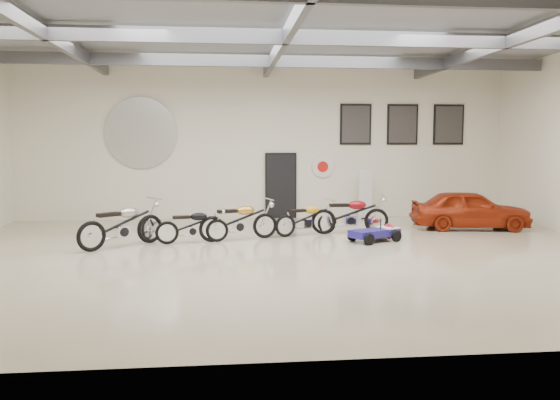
{
  "coord_description": "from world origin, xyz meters",
  "views": [
    {
      "loc": [
        -1.31,
        -11.95,
        2.49
      ],
      "look_at": [
        0.0,
        1.2,
        1.1
      ],
      "focal_mm": 35.0,
      "sensor_mm": 36.0,
      "label": 1
    }
  ],
  "objects": [
    {
      "name": "go_kart",
      "position": [
        2.55,
        1.43,
        0.29
      ],
      "size": [
        1.76,
        1.36,
        0.58
      ],
      "primitive_type": null,
      "rotation": [
        0.0,
        0.0,
        0.46
      ],
      "color": "navy",
      "rests_on": "floor"
    },
    {
      "name": "poster_left",
      "position": [
        3.0,
        5.96,
        3.1
      ],
      "size": [
        1.05,
        0.08,
        1.35
      ],
      "primitive_type": null,
      "color": "black",
      "rests_on": "back_wall"
    },
    {
      "name": "motorcycle_silver",
      "position": [
        -3.8,
        1.22,
        0.57
      ],
      "size": [
        2.13,
        1.93,
        1.14
      ],
      "primitive_type": null,
      "rotation": [
        0.0,
        0.0,
        0.69
      ],
      "color": "silver",
      "rests_on": "floor"
    },
    {
      "name": "motorcycle_gold",
      "position": [
        -0.99,
        1.91,
        0.53
      ],
      "size": [
        2.14,
        1.18,
        1.06
      ],
      "primitive_type": null,
      "rotation": [
        0.0,
        0.0,
        0.29
      ],
      "color": "silver",
      "rests_on": "floor"
    },
    {
      "name": "door",
      "position": [
        0.5,
        5.95,
        1.05
      ],
      "size": [
        0.92,
        0.08,
        2.1
      ],
      "primitive_type": "cube",
      "color": "black",
      "rests_on": "back_wall"
    },
    {
      "name": "vintage_car",
      "position": [
        5.72,
        3.09,
        0.57
      ],
      "size": [
        1.85,
        3.5,
        1.13
      ],
      "primitive_type": "imported",
      "rotation": [
        0.0,
        0.0,
        1.41
      ],
      "color": "#98260D",
      "rests_on": "floor"
    },
    {
      "name": "poster_mid",
      "position": [
        4.6,
        5.96,
        3.1
      ],
      "size": [
        1.05,
        0.08,
        1.35
      ],
      "primitive_type": null,
      "color": "black",
      "rests_on": "back_wall"
    },
    {
      "name": "banner_stand",
      "position": [
        3.24,
        5.5,
        0.85
      ],
      "size": [
        0.49,
        0.27,
        1.7
      ],
      "primitive_type": null,
      "rotation": [
        0.0,
        0.0,
        0.2
      ],
      "color": "white",
      "rests_on": "floor"
    },
    {
      "name": "oil_sign",
      "position": [
        1.9,
        5.95,
        1.7
      ],
      "size": [
        0.72,
        0.1,
        0.72
      ],
      "primitive_type": null,
      "color": "white",
      "rests_on": "back_wall"
    },
    {
      "name": "ceiling",
      "position": [
        0.0,
        0.0,
        5.0
      ],
      "size": [
        16.0,
        12.0,
        0.01
      ],
      "primitive_type": "cube",
      "color": "slate",
      "rests_on": "back_wall"
    },
    {
      "name": "motorcycle_red",
      "position": [
        2.08,
        2.62,
        0.55
      ],
      "size": [
        2.13,
        0.69,
        1.1
      ],
      "primitive_type": null,
      "rotation": [
        0.0,
        0.0,
        0.02
      ],
      "color": "silver",
      "rests_on": "floor"
    },
    {
      "name": "motorcycle_yellow",
      "position": [
        0.85,
        2.47,
        0.48
      ],
      "size": [
        1.91,
        1.17,
        0.95
      ],
      "primitive_type": null,
      "rotation": [
        0.0,
        0.0,
        0.35
      ],
      "color": "silver",
      "rests_on": "floor"
    },
    {
      "name": "logo_plaque",
      "position": [
        -4.0,
        5.95,
        2.8
      ],
      "size": [
        2.3,
        0.06,
        1.16
      ],
      "primitive_type": null,
      "color": "silver",
      "rests_on": "back_wall"
    },
    {
      "name": "poster_right",
      "position": [
        6.2,
        5.96,
        3.1
      ],
      "size": [
        1.05,
        0.08,
        1.35
      ],
      "primitive_type": null,
      "color": "black",
      "rests_on": "back_wall"
    },
    {
      "name": "back_wall",
      "position": [
        0.0,
        6.0,
        2.5
      ],
      "size": [
        16.0,
        0.02,
        5.0
      ],
      "primitive_type": "cube",
      "color": "silver",
      "rests_on": "floor"
    },
    {
      "name": "ceiling_beams",
      "position": [
        0.0,
        0.0,
        4.75
      ],
      "size": [
        15.8,
        11.8,
        0.32
      ],
      "primitive_type": null,
      "color": "#505157",
      "rests_on": "ceiling"
    },
    {
      "name": "motorcycle_black",
      "position": [
        -2.15,
        1.6,
        0.46
      ],
      "size": [
        1.84,
        0.85,
        0.92
      ],
      "primitive_type": null,
      "rotation": [
        0.0,
        0.0,
        0.18
      ],
      "color": "silver",
      "rests_on": "floor"
    },
    {
      "name": "floor",
      "position": [
        0.0,
        0.0,
        0.0
      ],
      "size": [
        16.0,
        12.0,
        0.01
      ],
      "primitive_type": "cube",
      "color": "beige",
      "rests_on": "ground"
    }
  ]
}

